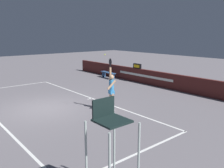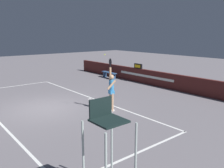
{
  "view_description": "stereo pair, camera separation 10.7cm",
  "coord_description": "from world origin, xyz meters",
  "px_view_note": "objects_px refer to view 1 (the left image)",
  "views": [
    {
      "loc": [
        10.79,
        -4.69,
        3.63
      ],
      "look_at": [
        2.31,
        2.42,
        1.27
      ],
      "focal_mm": 38.02,
      "sensor_mm": 36.0,
      "label": 1
    },
    {
      "loc": [
        10.86,
        -4.6,
        3.63
      ],
      "look_at": [
        2.31,
        2.42,
        1.27
      ],
      "focal_mm": 38.02,
      "sensor_mm": 36.0,
      "label": 2
    }
  ],
  "objects_px": {
    "tennis_player": "(111,89)",
    "courtside_bench_near": "(108,74)",
    "umpire_chair": "(110,137)",
    "speed_display": "(137,66)",
    "tennis_ball": "(105,55)"
  },
  "relations": [
    {
      "from": "tennis_ball",
      "to": "courtside_bench_near",
      "type": "relative_size",
      "value": 0.04
    },
    {
      "from": "speed_display",
      "to": "tennis_ball",
      "type": "xyz_separation_m",
      "value": [
        3.92,
        -6.21,
        1.47
      ]
    },
    {
      "from": "umpire_chair",
      "to": "courtside_bench_near",
      "type": "bearing_deg",
      "value": 141.17
    },
    {
      "from": "courtside_bench_near",
      "to": "umpire_chair",
      "type": "bearing_deg",
      "value": -38.83
    },
    {
      "from": "tennis_player",
      "to": "courtside_bench_near",
      "type": "height_order",
      "value": "tennis_player"
    },
    {
      "from": "umpire_chair",
      "to": "courtside_bench_near",
      "type": "height_order",
      "value": "umpire_chair"
    },
    {
      "from": "speed_display",
      "to": "courtside_bench_near",
      "type": "relative_size",
      "value": 0.42
    },
    {
      "from": "tennis_ball",
      "to": "courtside_bench_near",
      "type": "height_order",
      "value": "tennis_ball"
    },
    {
      "from": "speed_display",
      "to": "tennis_ball",
      "type": "distance_m",
      "value": 7.49
    },
    {
      "from": "speed_display",
      "to": "courtside_bench_near",
      "type": "distance_m",
      "value": 2.83
    },
    {
      "from": "courtside_bench_near",
      "to": "speed_display",
      "type": "bearing_deg",
      "value": 15.76
    },
    {
      "from": "speed_display",
      "to": "tennis_player",
      "type": "height_order",
      "value": "tennis_player"
    },
    {
      "from": "speed_display",
      "to": "tennis_player",
      "type": "xyz_separation_m",
      "value": [
        4.07,
        -5.94,
        -0.18
      ]
    },
    {
      "from": "tennis_player",
      "to": "umpire_chair",
      "type": "bearing_deg",
      "value": -39.98
    },
    {
      "from": "tennis_player",
      "to": "courtside_bench_near",
      "type": "distance_m",
      "value": 8.49
    }
  ]
}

